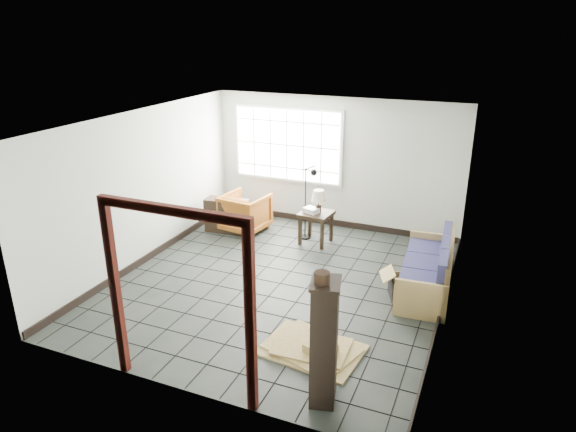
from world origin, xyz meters
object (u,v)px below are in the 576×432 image
at_px(futon_sofa, 430,272).
at_px(side_table, 316,218).
at_px(tall_shelf, 324,342).
at_px(armchair, 245,211).

xyz_separation_m(futon_sofa, side_table, (-2.24, 1.04, 0.20)).
xyz_separation_m(side_table, tall_shelf, (1.53, -4.04, 0.24)).
relative_size(futon_sofa, side_table, 3.19).
bearing_deg(futon_sofa, side_table, 151.54).
relative_size(side_table, tall_shelf, 0.42).
height_order(armchair, side_table, armchair).
distance_m(armchair, side_table, 1.51).
height_order(futon_sofa, side_table, futon_sofa).
xyz_separation_m(armchair, side_table, (1.51, -0.05, 0.09)).
distance_m(futon_sofa, side_table, 2.47).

